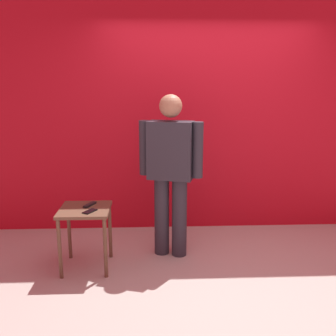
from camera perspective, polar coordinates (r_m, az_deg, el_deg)
name	(u,v)px	position (r m, az deg, el deg)	size (l,w,h in m)	color
ground_plane	(224,281)	(3.72, 8.34, -16.33)	(12.00, 12.00, 0.00)	#B7B2A8
back_wall_red	(206,102)	(4.65, 5.72, 9.87)	(5.47, 0.12, 3.13)	red
standing_person	(171,168)	(3.88, 0.39, 0.01)	(0.66, 0.34, 1.68)	#2D2D38
side_table	(85,219)	(3.80, -12.28, -7.46)	(0.48, 0.48, 0.61)	brown
cell_phone	(90,211)	(3.65, -11.63, -6.36)	(0.07, 0.14, 0.01)	black
tv_remote	(90,205)	(3.83, -11.63, -5.39)	(0.04, 0.17, 0.02)	black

